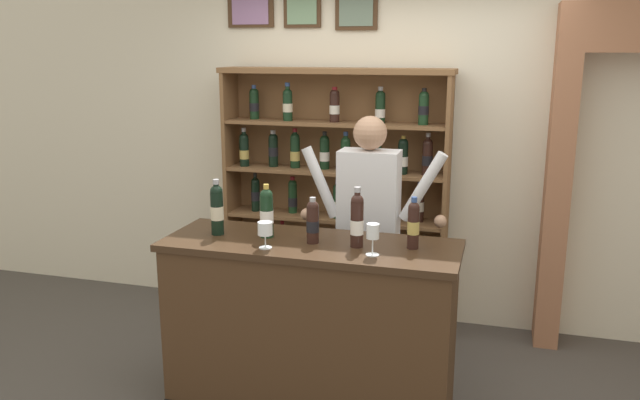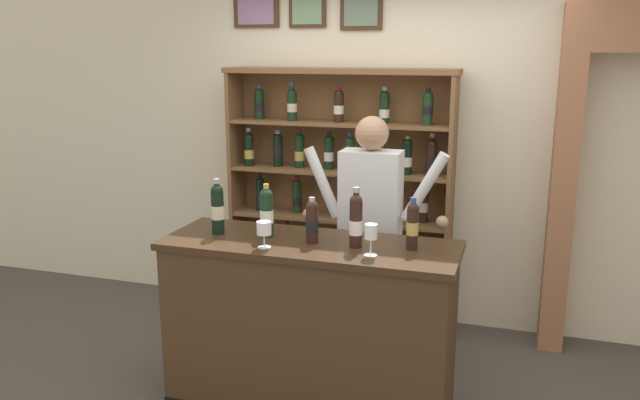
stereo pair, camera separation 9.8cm
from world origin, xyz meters
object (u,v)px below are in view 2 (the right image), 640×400
at_px(tasting_counter, 310,327).
at_px(tasting_bottle_rosso, 412,224).
at_px(tasting_bottle_vin_santo, 217,208).
at_px(tasting_bottle_grappa, 312,221).
at_px(shopkeeper, 371,216).
at_px(tasting_bottle_chianti, 267,212).
at_px(wine_glass_spare, 264,230).
at_px(wine_glass_center, 371,233).
at_px(tasting_bottle_riserva, 356,220).
at_px(wine_shelf, 340,191).

relative_size(tasting_counter, tasting_bottle_rosso, 5.84).
bearing_deg(tasting_bottle_vin_santo, tasting_counter, 0.21).
bearing_deg(tasting_counter, tasting_bottle_grappa, -21.22).
bearing_deg(shopkeeper, tasting_bottle_vin_santo, -141.01).
bearing_deg(shopkeeper, tasting_bottle_grappa, -106.55).
distance_m(tasting_bottle_vin_santo, tasting_bottle_chianti, 0.30).
distance_m(tasting_bottle_grappa, tasting_bottle_rosso, 0.56).
bearing_deg(wine_glass_spare, tasting_bottle_grappa, 37.04).
bearing_deg(tasting_bottle_chianti, tasting_bottle_rosso, 1.32).
distance_m(shopkeeper, tasting_bottle_grappa, 0.67).
distance_m(wine_glass_center, wine_glass_spare, 0.59).
xyz_separation_m(tasting_counter, tasting_bottle_chianti, (-0.27, 0.03, 0.67)).
height_order(tasting_bottle_vin_santo, tasting_bottle_rosso, tasting_bottle_vin_santo).
height_order(tasting_bottle_vin_santo, tasting_bottle_grappa, tasting_bottle_vin_santo).
bearing_deg(tasting_bottle_riserva, wine_glass_spare, -160.87).
distance_m(tasting_bottle_vin_santo, tasting_bottle_riserva, 0.84).
bearing_deg(wine_glass_spare, tasting_bottle_riserva, 19.13).
bearing_deg(tasting_bottle_riserva, tasting_bottle_rosso, 10.97).
distance_m(tasting_counter, tasting_bottle_rosso, 0.87).
xyz_separation_m(tasting_bottle_rosso, wine_glass_center, (-0.19, -0.18, -0.02)).
bearing_deg(tasting_bottle_riserva, wine_glass_center, -47.36).
bearing_deg(tasting_bottle_chianti, tasting_counter, -6.39).
bearing_deg(tasting_bottle_rosso, wine_glass_center, -135.78).
bearing_deg(tasting_bottle_chianti, wine_glass_spare, -71.55).
bearing_deg(tasting_bottle_vin_santo, wine_shelf, 74.55).
relative_size(tasting_counter, tasting_bottle_vin_santo, 5.10).
relative_size(shopkeeper, tasting_bottle_vin_santo, 5.13).
height_order(tasting_bottle_riserva, wine_glass_center, tasting_bottle_riserva).
bearing_deg(wine_glass_spare, shopkeeper, 62.90).
relative_size(tasting_bottle_grappa, tasting_bottle_rosso, 0.91).
bearing_deg(shopkeeper, wine_shelf, 120.37).
xyz_separation_m(tasting_bottle_chianti, wine_glass_spare, (0.07, -0.20, -0.05)).
xyz_separation_m(wine_shelf, shopkeeper, (0.41, -0.70, 0.01)).
bearing_deg(tasting_counter, wine_shelf, 98.78).
xyz_separation_m(wine_shelf, tasting_counter, (0.21, -1.33, -0.52)).
bearing_deg(tasting_bottle_vin_santo, shopkeeper, 38.99).
bearing_deg(wine_glass_center, tasting_bottle_riserva, 132.64).
xyz_separation_m(wine_shelf, wine_glass_center, (0.59, -1.46, 0.12)).
xyz_separation_m(tasting_bottle_riserva, tasting_bottle_rosso, (0.30, 0.06, -0.02)).
relative_size(tasting_bottle_chianti, tasting_bottle_rosso, 1.08).
bearing_deg(wine_glass_spare, wine_shelf, 90.01).
relative_size(wine_shelf, tasting_bottle_rosso, 6.81).
bearing_deg(tasting_bottle_chianti, tasting_bottle_grappa, -7.29).
bearing_deg(wine_glass_center, shopkeeper, 103.37).
relative_size(wine_shelf, wine_glass_spare, 13.27).
bearing_deg(tasting_bottle_rosso, shopkeeper, 122.53).
distance_m(tasting_counter, wine_glass_center, 0.76).
bearing_deg(tasting_bottle_chianti, shopkeeper, 51.30).
xyz_separation_m(tasting_bottle_grappa, wine_glass_center, (0.37, -0.13, -0.00)).
xyz_separation_m(shopkeeper, wine_glass_spare, (-0.41, -0.80, 0.09)).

